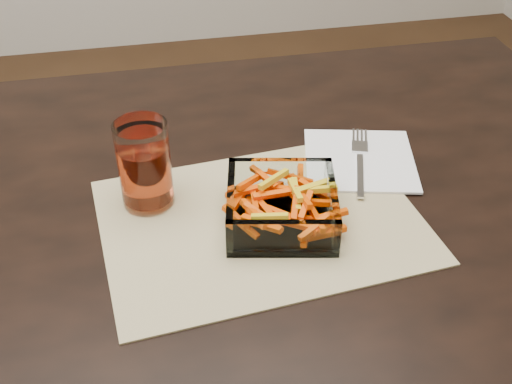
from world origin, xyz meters
The scene contains 6 objects.
dining_table centered at (0.00, 0.00, 0.66)m, with size 1.60×0.90×0.75m.
placemat centered at (0.15, -0.07, 0.75)m, with size 0.45×0.33×0.00m, color tan.
glass_bowl centered at (0.18, -0.08, 0.78)m, with size 0.18×0.18×0.06m.
tumbler centered at (0.00, 0.00, 0.81)m, with size 0.08×0.08×0.13m.
napkin centered at (0.34, 0.04, 0.76)m, with size 0.17×0.17×0.00m, color white.
fork centered at (0.34, 0.04, 0.76)m, with size 0.08×0.19×0.00m.
Camera 1 is at (0.00, -0.76, 1.35)m, focal length 45.00 mm.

